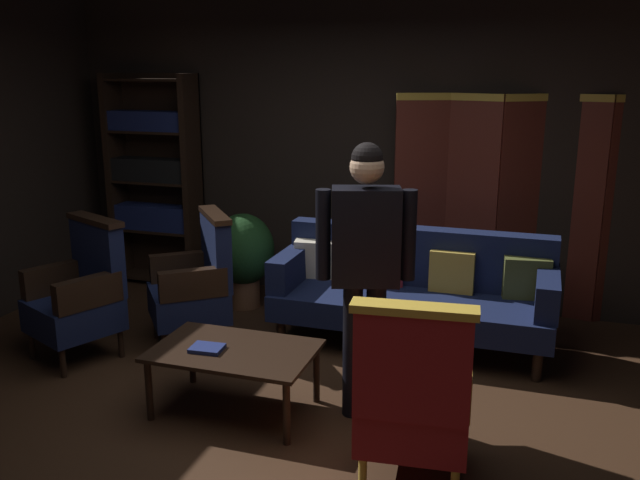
{
  "coord_description": "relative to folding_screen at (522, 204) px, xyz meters",
  "views": [
    {
      "loc": [
        1.41,
        -3.51,
        2.13
      ],
      "look_at": [
        0.0,
        0.8,
        0.95
      ],
      "focal_mm": 38.01,
      "sensor_mm": 36.0,
      "label": 1
    }
  ],
  "objects": [
    {
      "name": "ground_plane",
      "position": [
        -1.29,
        -2.35,
        -0.99
      ],
      "size": [
        10.0,
        10.0,
        0.0
      ],
      "primitive_type": "plane",
      "color": "#331E11"
    },
    {
      "name": "back_wall",
      "position": [
        -1.29,
        0.1,
        0.41
      ],
      "size": [
        7.2,
        0.1,
        2.8
      ],
      "primitive_type": "cube",
      "color": "black",
      "rests_on": "ground_plane"
    },
    {
      "name": "folding_screen",
      "position": [
        0.0,
        0.0,
        0.0
      ],
      "size": [
        2.1,
        0.51,
        1.9
      ],
      "color": "#5B2319",
      "rests_on": "ground_plane"
    },
    {
      "name": "bookshelf",
      "position": [
        -3.44,
        -0.15,
        0.07
      ],
      "size": [
        0.9,
        0.32,
        2.05
      ],
      "color": "black",
      "rests_on": "ground_plane"
    },
    {
      "name": "velvet_couch",
      "position": [
        -0.74,
        -0.89,
        -0.53
      ],
      "size": [
        2.12,
        0.78,
        0.88
      ],
      "color": "black",
      "rests_on": "ground_plane"
    },
    {
      "name": "coffee_table",
      "position": [
        -1.59,
        -2.33,
        -0.61
      ],
      "size": [
        1.0,
        0.64,
        0.42
      ],
      "color": "black",
      "rests_on": "ground_plane"
    },
    {
      "name": "armchair_gilt_accent",
      "position": [
        -0.4,
        -2.73,
        -0.5
      ],
      "size": [
        0.64,
        0.63,
        1.04
      ],
      "color": "gold",
      "rests_on": "ground_plane"
    },
    {
      "name": "armchair_wing_left",
      "position": [
        -2.33,
        -1.44,
        -0.5
      ],
      "size": [
        0.81,
        0.81,
        1.04
      ],
      "color": "black",
      "rests_on": "ground_plane"
    },
    {
      "name": "armchair_wing_right",
      "position": [
        -3.03,
        -1.91,
        -0.5
      ],
      "size": [
        0.76,
        0.76,
        1.04
      ],
      "color": "black",
      "rests_on": "ground_plane"
    },
    {
      "name": "standing_figure",
      "position": [
        -0.82,
        -2.12,
        0.04
      ],
      "size": [
        0.57,
        0.32,
        1.7
      ],
      "color": "black",
      "rests_on": "ground_plane"
    },
    {
      "name": "potted_plant",
      "position": [
        -2.34,
        -0.55,
        -0.49
      ],
      "size": [
        0.56,
        0.56,
        0.85
      ],
      "color": "brown",
      "rests_on": "ground_plane"
    },
    {
      "name": "book_navy_cloth",
      "position": [
        -1.74,
        -2.4,
        -0.55
      ],
      "size": [
        0.21,
        0.17,
        0.03
      ],
      "primitive_type": "cube",
      "rotation": [
        0.0,
        0.0,
        0.07
      ],
      "color": "navy",
      "rests_on": "coffee_table"
    }
  ]
}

